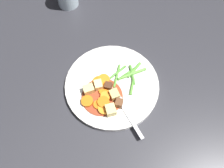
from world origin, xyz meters
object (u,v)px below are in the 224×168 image
(carrot_slice_3, at_px, (104,109))
(meat_chunk_1, at_px, (119,103))
(carrot_slice_1, at_px, (99,82))
(carrot_slice_6, at_px, (103,102))
(carrot_slice_0, at_px, (87,101))
(carrot_slice_7, at_px, (98,105))
(meat_chunk_0, at_px, (109,86))
(dinner_plate, at_px, (112,85))
(carrot_slice_5, at_px, (104,90))
(fork, at_px, (125,110))
(potato_chunk_1, at_px, (89,89))
(carrot_slice_4, at_px, (105,97))
(potato_chunk_0, at_px, (111,110))
(carrot_slice_2, at_px, (104,80))
(potato_chunk_3, at_px, (114,95))
(potato_chunk_2, at_px, (98,85))

(carrot_slice_3, relative_size, meat_chunk_1, 1.60)
(carrot_slice_1, xyz_separation_m, carrot_slice_6, (0.04, 0.06, 0.00))
(carrot_slice_0, xyz_separation_m, carrot_slice_6, (-0.03, 0.04, 0.00))
(carrot_slice_1, relative_size, carrot_slice_7, 1.30)
(carrot_slice_3, xyz_separation_m, meat_chunk_0, (-0.06, -0.04, 0.01))
(carrot_slice_3, bearing_deg, dinner_plate, -153.72)
(meat_chunk_0, bearing_deg, carrot_slice_1, -80.76)
(carrot_slice_3, height_order, carrot_slice_5, carrot_slice_3)
(meat_chunk_0, bearing_deg, carrot_slice_3, 31.46)
(carrot_slice_7, distance_m, fork, 0.08)
(carrot_slice_3, height_order, potato_chunk_1, potato_chunk_1)
(carrot_slice_4, distance_m, carrot_slice_6, 0.02)
(carrot_slice_0, relative_size, potato_chunk_0, 1.17)
(meat_chunk_1, bearing_deg, carrot_slice_2, -108.74)
(potato_chunk_3, bearing_deg, carrot_slice_6, -13.17)
(carrot_slice_1, bearing_deg, carrot_slice_6, 54.61)
(carrot_slice_3, xyz_separation_m, carrot_slice_6, (-0.01, -0.01, 0.00))
(carrot_slice_1, xyz_separation_m, potato_chunk_0, (0.04, 0.09, 0.01))
(carrot_slice_0, relative_size, carrot_slice_4, 1.20)
(carrot_slice_0, distance_m, meat_chunk_0, 0.07)
(carrot_slice_4, xyz_separation_m, potato_chunk_0, (0.02, 0.04, 0.01))
(carrot_slice_5, bearing_deg, carrot_slice_1, -107.89)
(carrot_slice_2, relative_size, potato_chunk_1, 1.17)
(dinner_plate, xyz_separation_m, carrot_slice_6, (0.06, 0.02, 0.02))
(carrot_slice_4, height_order, potato_chunk_1, potato_chunk_1)
(carrot_slice_5, relative_size, potato_chunk_2, 1.32)
(meat_chunk_1, bearing_deg, carrot_slice_7, -46.43)
(potato_chunk_3, bearing_deg, carrot_slice_0, -35.14)
(potato_chunk_1, xyz_separation_m, meat_chunk_0, (-0.05, 0.04, -0.00))
(potato_chunk_1, relative_size, meat_chunk_0, 1.42)
(carrot_slice_1, xyz_separation_m, potato_chunk_3, (0.00, 0.06, 0.01))
(carrot_slice_6, relative_size, potato_chunk_1, 1.15)
(dinner_plate, xyz_separation_m, carrot_slice_5, (0.03, -0.00, 0.01))
(potato_chunk_1, height_order, meat_chunk_1, potato_chunk_1)
(carrot_slice_2, xyz_separation_m, meat_chunk_0, (0.01, 0.03, 0.01))
(carrot_slice_1, xyz_separation_m, meat_chunk_0, (-0.01, 0.03, 0.01))
(carrot_slice_7, bearing_deg, carrot_slice_4, -178.29)
(carrot_slice_0, bearing_deg, carrot_slice_6, 126.89)
(carrot_slice_7, height_order, potato_chunk_3, potato_chunk_3)
(carrot_slice_3, relative_size, carrot_slice_7, 1.28)
(carrot_slice_2, bearing_deg, potato_chunk_1, -7.85)
(potato_chunk_2, bearing_deg, potato_chunk_3, 99.11)
(potato_chunk_3, bearing_deg, carrot_slice_1, -92.58)
(meat_chunk_0, bearing_deg, carrot_slice_0, -11.82)
(potato_chunk_1, bearing_deg, meat_chunk_1, 105.91)
(carrot_slice_4, distance_m, potato_chunk_2, 0.04)
(carrot_slice_5, bearing_deg, carrot_slice_2, -137.80)
(carrot_slice_4, relative_size, potato_chunk_2, 1.07)
(potato_chunk_1, bearing_deg, potato_chunk_3, 119.58)
(potato_chunk_2, relative_size, meat_chunk_0, 1.26)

